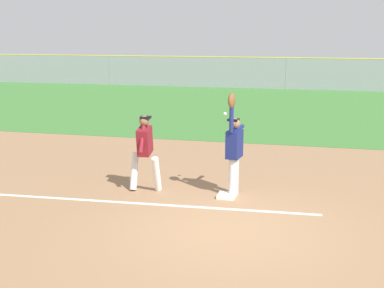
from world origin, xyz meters
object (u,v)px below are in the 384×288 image
Objects in this scene: parked_car_tan at (168,71)px; parked_car_silver at (299,73)px; parked_car_blue at (234,72)px; parked_car_green at (374,74)px; first_base at (227,196)px; fielder at (234,146)px; runner at (145,148)px; baseball at (225,114)px.

parked_car_tan and parked_car_silver have the same top height.
parked_car_blue is 1.01× the size of parked_car_green.
parked_car_tan reaches higher than first_base.
runner is at bearing 14.47° from fielder.
parked_car_tan is 4.74m from parked_car_blue.
fielder is at bearing -64.84° from parked_car_tan.
fielder reaches higher than parked_car_tan.
baseball reaches higher than parked_car_tan.
parked_car_silver is at bearing 13.54° from parked_car_blue.
fielder is at bearing -75.98° from parked_car_blue.
parked_car_silver is (9.21, 0.65, 0.00)m from parked_car_tan.
first_base is 0.22× the size of runner.
parked_car_tan is at bearing 108.40° from baseball.
parked_car_silver is at bearing -177.44° from parked_car_green.
parked_car_blue is (-1.57, 24.57, -0.32)m from runner.
baseball is at bearing 10.28° from runner.
parked_car_tan is at bearing 108.37° from first_base.
parked_car_green is (14.11, 0.52, 0.00)m from parked_car_tan.
parked_car_tan is at bearing -173.84° from parked_car_green.
parked_car_green reaches higher than first_base.
runner is (-1.86, 0.05, 0.96)m from first_base.
baseball reaches higher than runner.
fielder reaches higher than first_base.
parked_car_silver is at bearing 87.26° from baseball.
fielder is 0.74m from baseball.
parked_car_green is at bearing 76.66° from first_base.
parked_car_blue is at bearing 97.92° from first_base.
first_base is 25.91m from parked_car_tan.
baseball is 25.43m from parked_car_tan.
fielder reaches higher than parked_car_green.
runner is 24.62m from parked_car_blue.
baseball is at bearing 106.77° from first_base.
parked_car_blue is at bearing -178.18° from parked_car_silver.
runner is at bearing -102.53° from parked_car_silver.
parked_car_blue is at bearing 6.92° from parked_car_tan.
parked_car_tan and parked_car_green have the same top height.
first_base is at bearing -65.20° from parked_car_tan.
baseball is (-0.25, 0.29, 0.63)m from fielder.
parked_car_tan is 14.12m from parked_car_green.
first_base is 1.78m from baseball.
parked_car_silver reaches higher than first_base.
first_base is 24.86m from parked_car_blue.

